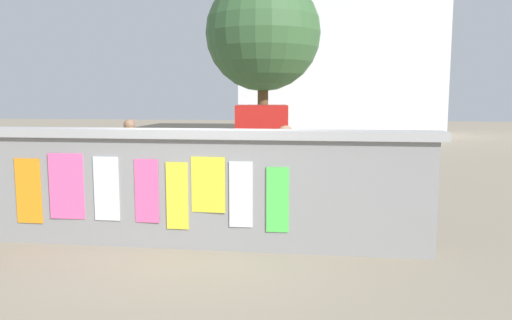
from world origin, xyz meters
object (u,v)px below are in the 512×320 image
at_px(bicycle_near, 341,182).
at_px(person_walking, 285,168).
at_px(person_bystander, 130,152).
at_px(tree_roadside, 263,34).
at_px(motorcycle, 251,186).
at_px(auto_rickshaw_truck, 221,145).

bearing_deg(bicycle_near, person_walking, -109.56).
bearing_deg(person_bystander, tree_roadside, 80.07).
height_order(motorcycle, bicycle_near, bicycle_near).
distance_m(motorcycle, bicycle_near, 2.04).
distance_m(motorcycle, tree_roadside, 9.89).
bearing_deg(motorcycle, person_bystander, 169.84).
bearing_deg(bicycle_near, auto_rickshaw_truck, 146.69).
relative_size(bicycle_near, tree_roadside, 0.27).
distance_m(motorcycle, person_bystander, 2.50).
height_order(auto_rickshaw_truck, motorcycle, auto_rickshaw_truck).
xyz_separation_m(motorcycle, tree_roadside, (-0.89, 9.10, 3.79)).
xyz_separation_m(auto_rickshaw_truck, motorcycle, (1.18, -3.06, -0.44)).
relative_size(auto_rickshaw_truck, motorcycle, 1.96).
bearing_deg(person_bystander, person_walking, -29.81).
xyz_separation_m(bicycle_near, person_bystander, (-4.03, -0.79, 0.62)).
bearing_deg(person_walking, motorcycle, 117.76).
height_order(bicycle_near, person_bystander, person_bystander).
height_order(bicycle_near, person_walking, person_walking).
bearing_deg(person_walking, auto_rickshaw_truck, 113.15).
xyz_separation_m(motorcycle, bicycle_near, (1.63, 1.22, -0.10)).
distance_m(person_walking, person_bystander, 3.59).
distance_m(auto_rickshaw_truck, tree_roadside, 6.91).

